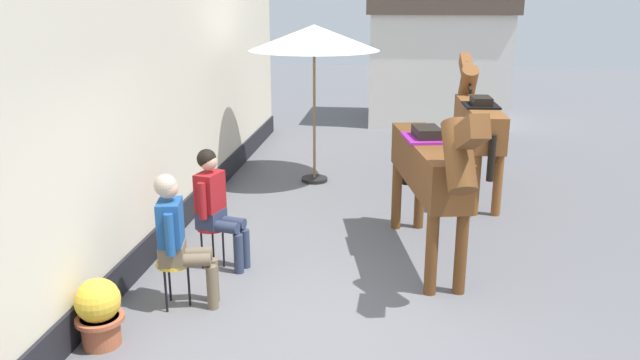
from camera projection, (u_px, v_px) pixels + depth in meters
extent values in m
plane|color=slate|center=(363.00, 216.00, 8.90)|extent=(40.00, 40.00, 0.00)
cube|color=beige|center=(141.00, 113.00, 7.28)|extent=(0.30, 14.00, 3.40)
cube|color=black|center=(152.00, 235.00, 7.71)|extent=(0.34, 14.00, 0.36)
cube|color=silver|center=(437.00, 68.00, 15.25)|extent=(3.20, 2.40, 2.60)
cylinder|color=gold|center=(173.00, 264.00, 6.19)|extent=(0.34, 0.34, 0.03)
cylinder|color=black|center=(189.00, 285.00, 6.27)|extent=(0.02, 0.02, 0.45)
cylinder|color=black|center=(170.00, 280.00, 6.37)|extent=(0.02, 0.02, 0.45)
cylinder|color=black|center=(166.00, 291.00, 6.14)|extent=(0.02, 0.02, 0.45)
cube|color=brown|center=(172.00, 253.00, 6.16)|extent=(0.30, 0.36, 0.20)
cube|color=#1E4C8C|center=(170.00, 223.00, 6.07)|extent=(0.28, 0.38, 0.44)
sphere|color=tan|center=(168.00, 188.00, 5.97)|extent=(0.20, 0.20, 0.20)
sphere|color=#B2A38E|center=(165.00, 185.00, 5.96)|extent=(0.22, 0.22, 0.22)
cylinder|color=brown|center=(193.00, 254.00, 6.27)|extent=(0.40, 0.20, 0.13)
cylinder|color=brown|center=(214.00, 280.00, 6.37)|extent=(0.11, 0.11, 0.46)
cylinder|color=brown|center=(191.00, 260.00, 6.11)|extent=(0.40, 0.20, 0.13)
cylinder|color=brown|center=(212.00, 287.00, 6.21)|extent=(0.11, 0.11, 0.46)
cylinder|color=#1E4C8C|center=(176.00, 220.00, 6.28)|extent=(0.09, 0.09, 0.42)
cylinder|color=#1E4C8C|center=(170.00, 235.00, 5.89)|extent=(0.09, 0.09, 0.42)
cylinder|color=red|center=(212.00, 227.00, 7.15)|extent=(0.34, 0.34, 0.03)
cylinder|color=black|center=(223.00, 249.00, 7.17)|extent=(0.02, 0.02, 0.45)
cylinder|color=black|center=(213.00, 242.00, 7.35)|extent=(0.02, 0.02, 0.45)
cylinder|color=black|center=(202.00, 250.00, 7.14)|extent=(0.02, 0.02, 0.45)
cube|color=#2D3851|center=(211.00, 218.00, 7.12)|extent=(0.31, 0.37, 0.20)
cube|color=maroon|center=(210.00, 191.00, 7.03)|extent=(0.30, 0.38, 0.44)
sphere|color=tan|center=(208.00, 161.00, 6.93)|extent=(0.20, 0.20, 0.20)
sphere|color=black|center=(207.00, 159.00, 6.93)|extent=(0.22, 0.22, 0.22)
cylinder|color=#2D3851|center=(230.00, 222.00, 7.14)|extent=(0.40, 0.22, 0.13)
cylinder|color=#2D3851|center=(245.00, 249.00, 7.16)|extent=(0.11, 0.11, 0.46)
cylinder|color=#2D3851|center=(223.00, 227.00, 7.00)|extent=(0.40, 0.22, 0.13)
cylinder|color=#2D3851|center=(239.00, 254.00, 7.02)|extent=(0.11, 0.11, 0.46)
cylinder|color=maroon|center=(221.00, 191.00, 7.21)|extent=(0.09, 0.09, 0.42)
cylinder|color=maroon|center=(202.00, 201.00, 6.86)|extent=(0.09, 0.09, 0.42)
cube|color=brown|center=(428.00, 163.00, 7.20)|extent=(0.85, 2.24, 0.52)
cylinder|color=brown|center=(461.00, 253.00, 6.48)|extent=(0.13, 0.13, 0.90)
cylinder|color=brown|center=(432.00, 254.00, 6.46)|extent=(0.13, 0.13, 0.90)
cylinder|color=brown|center=(420.00, 196.00, 8.33)|extent=(0.13, 0.13, 0.90)
cylinder|color=brown|center=(397.00, 196.00, 8.31)|extent=(0.13, 0.13, 0.90)
cylinder|color=brown|center=(459.00, 156.00, 5.94)|extent=(0.39, 0.67, 0.73)
cube|color=brown|center=(472.00, 132.00, 5.53)|extent=(0.28, 0.55, 0.40)
cube|color=black|center=(459.00, 141.00, 5.92)|extent=(0.16, 0.63, 0.48)
cylinder|color=black|center=(407.00, 161.00, 8.37)|extent=(0.12, 0.12, 0.65)
cube|color=#8C1E8C|center=(427.00, 138.00, 7.22)|extent=(0.60, 0.68, 0.03)
cube|color=black|center=(427.00, 132.00, 7.20)|extent=(0.36, 0.48, 0.12)
cube|color=brown|center=(478.00, 122.00, 9.53)|extent=(0.55, 2.22, 0.52)
cylinder|color=brown|center=(456.00, 152.00, 10.68)|extent=(0.13, 0.13, 0.90)
cylinder|color=brown|center=(475.00, 152.00, 10.66)|extent=(0.13, 0.13, 0.90)
cylinder|color=brown|center=(475.00, 184.00, 8.83)|extent=(0.13, 0.13, 0.90)
cylinder|color=brown|center=(498.00, 185.00, 8.80)|extent=(0.13, 0.13, 0.90)
cylinder|color=brown|center=(468.00, 86.00, 10.57)|extent=(0.31, 0.64, 0.73)
cube|color=brown|center=(466.00, 65.00, 10.81)|extent=(0.21, 0.54, 0.40)
cube|color=black|center=(469.00, 77.00, 10.51)|extent=(0.07, 0.63, 0.48)
cylinder|color=black|center=(491.00, 158.00, 8.52)|extent=(0.10, 0.10, 0.65)
cube|color=black|center=(481.00, 105.00, 9.36)|extent=(0.53, 0.62, 0.03)
cube|color=black|center=(481.00, 101.00, 9.34)|extent=(0.30, 0.45, 0.12)
cylinder|color=#A85638|center=(101.00, 331.00, 5.58)|extent=(0.34, 0.34, 0.28)
cylinder|color=#A85638|center=(100.00, 319.00, 5.55)|extent=(0.43, 0.43, 0.04)
sphere|color=gold|center=(98.00, 300.00, 5.50)|extent=(0.40, 0.40, 0.40)
cylinder|color=black|center=(314.00, 179.00, 10.55)|extent=(0.44, 0.44, 0.06)
cylinder|color=olive|center=(314.00, 117.00, 10.25)|extent=(0.04, 0.04, 2.20)
cone|color=silver|center=(314.00, 37.00, 9.88)|extent=(2.10, 2.10, 0.40)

